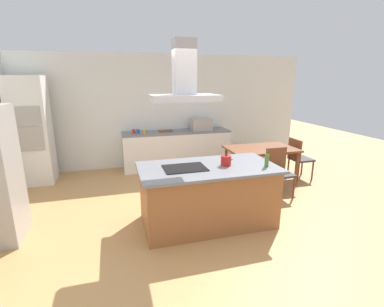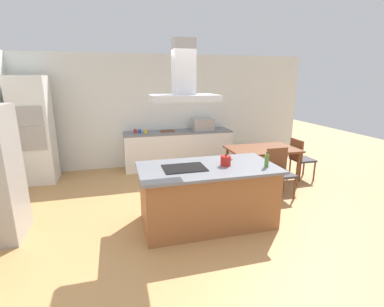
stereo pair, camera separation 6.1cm
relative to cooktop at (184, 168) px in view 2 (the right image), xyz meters
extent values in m
plane|color=tan|center=(0.35, 1.50, -0.91)|extent=(16.00, 16.00, 0.00)
cube|color=silver|center=(0.35, 3.25, 0.44)|extent=(7.20, 0.10, 2.70)
cube|color=#995B33|center=(0.35, 0.00, -0.48)|extent=(1.91, 0.97, 0.86)
cube|color=slate|center=(0.35, 0.00, -0.03)|extent=(2.01, 1.07, 0.04)
cube|color=black|center=(0.00, 0.00, 0.00)|extent=(0.60, 0.44, 0.01)
cylinder|color=#B21E19|center=(0.62, -0.03, 0.07)|extent=(0.15, 0.15, 0.14)
sphere|color=black|center=(0.62, -0.03, 0.15)|extent=(0.03, 0.03, 0.03)
cone|color=#B21E19|center=(0.71, -0.03, 0.07)|extent=(0.06, 0.03, 0.04)
cylinder|color=#47722D|center=(1.16, -0.25, 0.08)|extent=(0.06, 0.06, 0.18)
cylinder|color=#47722D|center=(1.16, -0.25, 0.19)|extent=(0.03, 0.03, 0.04)
cylinder|color=black|center=(1.16, -0.25, 0.21)|extent=(0.03, 0.03, 0.01)
cube|color=silver|center=(0.54, 2.88, -0.48)|extent=(2.60, 0.62, 0.86)
cube|color=slate|center=(0.54, 2.88, -0.03)|extent=(2.60, 0.62, 0.04)
cube|color=#9E9993|center=(1.16, 2.88, 0.13)|extent=(0.50, 0.38, 0.28)
cylinder|color=red|center=(-0.49, 2.92, 0.04)|extent=(0.08, 0.08, 0.09)
cylinder|color=#2D56B2|center=(-0.39, 2.88, 0.04)|extent=(0.08, 0.08, 0.09)
cylinder|color=gold|center=(-0.25, 2.82, 0.04)|extent=(0.08, 0.08, 0.09)
cube|color=brown|center=(0.28, 2.93, 0.00)|extent=(0.34, 0.24, 0.02)
cube|color=silver|center=(-2.55, 2.65, 0.19)|extent=(0.70, 0.64, 2.20)
cube|color=#9E9993|center=(-2.55, 2.32, 0.54)|extent=(0.56, 0.02, 0.36)
cube|color=#9E9993|center=(-2.55, 2.32, 0.09)|extent=(0.56, 0.02, 0.48)
cube|color=brown|center=(1.98, 1.34, -0.18)|extent=(1.40, 0.90, 0.04)
cylinder|color=brown|center=(1.36, 0.97, -0.55)|extent=(0.06, 0.06, 0.71)
cylinder|color=brown|center=(2.60, 0.97, -0.55)|extent=(0.06, 0.06, 0.71)
cylinder|color=brown|center=(1.36, 1.71, -0.55)|extent=(0.06, 0.06, 0.71)
cylinder|color=brown|center=(2.60, 1.71, -0.55)|extent=(0.06, 0.06, 0.71)
cube|color=#333338|center=(1.98, 0.59, -0.48)|extent=(0.42, 0.42, 0.04)
cube|color=brown|center=(1.98, 0.78, -0.24)|extent=(0.42, 0.04, 0.44)
cylinder|color=brown|center=(2.16, 0.41, -0.70)|extent=(0.04, 0.04, 0.41)
cylinder|color=brown|center=(1.80, 0.41, -0.70)|extent=(0.04, 0.04, 0.41)
cylinder|color=brown|center=(2.16, 0.77, -0.70)|extent=(0.04, 0.04, 0.41)
cylinder|color=brown|center=(1.80, 0.77, -0.70)|extent=(0.04, 0.04, 0.41)
cube|color=#333338|center=(2.98, 1.34, -0.48)|extent=(0.42, 0.42, 0.04)
cube|color=brown|center=(2.79, 1.34, -0.24)|extent=(0.04, 0.42, 0.44)
cylinder|color=brown|center=(3.16, 1.52, -0.70)|extent=(0.04, 0.04, 0.41)
cylinder|color=brown|center=(3.16, 1.16, -0.70)|extent=(0.04, 0.04, 0.41)
cylinder|color=brown|center=(2.80, 1.52, -0.70)|extent=(0.04, 0.04, 0.41)
cylinder|color=brown|center=(2.80, 1.16, -0.70)|extent=(0.04, 0.04, 0.41)
cube|color=#ADADB2|center=(0.00, 0.00, 0.98)|extent=(0.90, 0.55, 0.08)
cube|color=#ADADB2|center=(0.00, 0.00, 1.37)|extent=(0.28, 0.24, 0.70)
camera|label=1|loc=(-0.95, -3.69, 1.23)|focal=26.30mm
camera|label=2|loc=(-0.89, -3.71, 1.23)|focal=26.30mm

